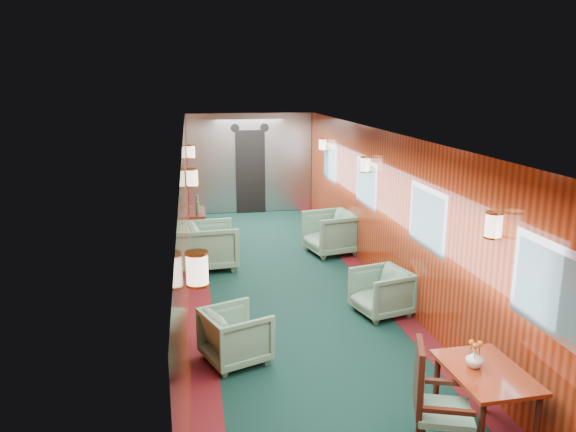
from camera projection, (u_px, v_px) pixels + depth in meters
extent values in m
plane|color=black|center=(296.00, 303.00, 8.10)|extent=(12.00, 12.00, 0.00)
cube|color=silver|center=(296.00, 140.00, 7.55)|extent=(3.00, 12.00, 0.10)
cube|color=silver|center=(296.00, 140.00, 7.54)|extent=(1.20, 12.00, 0.06)
cube|color=maroon|center=(250.00, 163.00, 13.56)|extent=(3.00, 0.10, 2.40)
cube|color=maroon|center=(187.00, 228.00, 7.57)|extent=(0.10, 12.00, 2.40)
cube|color=maroon|center=(398.00, 219.00, 8.07)|extent=(0.10, 12.00, 2.40)
cube|color=#440D11|center=(201.00, 310.00, 7.87)|extent=(0.30, 12.00, 0.01)
cube|color=#440D11|center=(385.00, 297.00, 8.33)|extent=(0.30, 12.00, 0.01)
cube|color=#9EA1A5|center=(250.00, 163.00, 13.48)|extent=(2.98, 0.12, 2.38)
cube|color=black|center=(251.00, 172.00, 13.45)|extent=(0.70, 0.06, 2.00)
cylinder|color=black|center=(235.00, 128.00, 13.16)|extent=(0.20, 0.04, 0.20)
cylinder|color=black|center=(265.00, 128.00, 13.28)|extent=(0.20, 0.04, 0.20)
cube|color=#B4B7BB|center=(550.00, 289.00, 4.66)|extent=(0.02, 1.10, 0.80)
cube|color=#456368|center=(550.00, 289.00, 4.66)|extent=(0.01, 0.96, 0.66)
cube|color=#B4B7BB|center=(427.00, 218.00, 7.05)|extent=(0.02, 1.10, 0.80)
cube|color=#456368|center=(426.00, 218.00, 7.05)|extent=(0.01, 0.96, 0.66)
cube|color=#B4B7BB|center=(366.00, 183.00, 9.44)|extent=(0.02, 1.10, 0.80)
cube|color=#456368|center=(366.00, 183.00, 9.44)|extent=(0.01, 0.96, 0.66)
cube|color=#B4B7BB|center=(330.00, 162.00, 11.84)|extent=(0.02, 1.10, 0.80)
cube|color=#456368|center=(330.00, 162.00, 11.84)|extent=(0.01, 0.96, 0.66)
cylinder|color=beige|center=(197.00, 269.00, 4.09)|extent=(0.16, 0.16, 0.24)
cylinder|color=gold|center=(198.00, 284.00, 4.12)|extent=(0.17, 0.17, 0.02)
cylinder|color=beige|center=(494.00, 225.00, 5.33)|extent=(0.16, 0.16, 0.24)
cylinder|color=gold|center=(493.00, 237.00, 5.35)|extent=(0.17, 0.17, 0.02)
cylinder|color=beige|center=(192.00, 178.00, 7.92)|extent=(0.16, 0.16, 0.24)
cylinder|color=gold|center=(193.00, 186.00, 7.95)|extent=(0.17, 0.17, 0.02)
cylinder|color=beige|center=(365.00, 164.00, 9.16)|extent=(0.16, 0.16, 0.24)
cylinder|color=gold|center=(365.00, 172.00, 9.18)|extent=(0.17, 0.17, 0.02)
cylinder|color=beige|center=(191.00, 152.00, 10.79)|extent=(0.16, 0.16, 0.24)
cylinder|color=gold|center=(191.00, 158.00, 10.82)|extent=(0.17, 0.17, 0.02)
cylinder|color=beige|center=(323.00, 144.00, 12.03)|extent=(0.16, 0.16, 0.24)
cylinder|color=gold|center=(323.00, 150.00, 12.06)|extent=(0.17, 0.17, 0.02)
cube|color=maroon|center=(486.00, 372.00, 4.88)|extent=(0.67, 0.93, 0.04)
cylinder|color=#3A160D|center=(536.00, 430.00, 4.64)|extent=(0.05, 0.05, 0.65)
cylinder|color=#3A160D|center=(436.00, 387.00, 5.29)|extent=(0.05, 0.05, 0.65)
cylinder|color=#3A160D|center=(485.00, 381.00, 5.39)|extent=(0.05, 0.05, 0.65)
cube|color=#214E3D|center=(444.00, 412.00, 4.67)|extent=(0.57, 0.57, 0.06)
cube|color=#3A160D|center=(419.00, 377.00, 4.63)|extent=(0.18, 0.40, 0.58)
cube|color=#214E3D|center=(422.00, 383.00, 4.64)|extent=(0.12, 0.30, 0.35)
cube|color=#3A160D|center=(449.00, 411.00, 4.42)|extent=(0.40, 0.18, 0.04)
cube|color=#3A160D|center=(442.00, 382.00, 4.85)|extent=(0.40, 0.18, 0.04)
cylinder|color=#3A160D|center=(419.00, 423.00, 4.93)|extent=(0.04, 0.04, 0.42)
cylinder|color=#3A160D|center=(462.00, 427.00, 4.87)|extent=(0.04, 0.04, 0.42)
cube|color=maroon|center=(197.00, 233.00, 10.35)|extent=(0.27, 0.89, 0.80)
cube|color=#3A160D|center=(197.00, 212.00, 10.26)|extent=(0.29, 0.91, 0.02)
cylinder|color=#295235|center=(198.00, 208.00, 10.02)|extent=(0.07, 0.07, 0.22)
cylinder|color=#295235|center=(197.00, 203.00, 10.31)|extent=(0.06, 0.06, 0.28)
cylinder|color=gold|center=(197.00, 203.00, 10.49)|extent=(0.08, 0.08, 0.18)
imported|color=silver|center=(474.00, 359.00, 4.92)|extent=(0.20, 0.20, 0.16)
imported|color=#214E3D|center=(236.00, 336.00, 6.37)|extent=(0.89, 0.88, 0.63)
imported|color=#214E3D|center=(212.00, 245.00, 9.57)|extent=(0.94, 0.92, 0.79)
imported|color=#214E3D|center=(381.00, 292.00, 7.67)|extent=(0.85, 0.83, 0.64)
imported|color=#214E3D|center=(331.00, 233.00, 10.37)|extent=(1.02, 1.00, 0.79)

